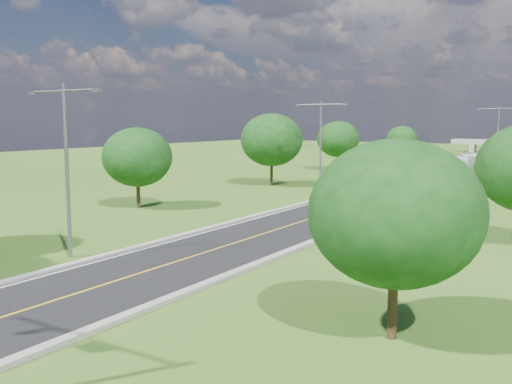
# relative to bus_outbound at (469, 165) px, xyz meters

# --- Properties ---
(ground) EXTENTS (260.00, 260.00, 0.00)m
(ground) POSITION_rel_bus_outbound_xyz_m (-2.93, -15.00, -1.65)
(ground) COLOR #375919
(ground) RESTS_ON ground
(road) EXTENTS (8.00, 150.00, 0.06)m
(road) POSITION_rel_bus_outbound_xyz_m (-2.93, -9.00, -1.62)
(road) COLOR black
(road) RESTS_ON ground
(curb_left) EXTENTS (0.50, 150.00, 0.22)m
(curb_left) POSITION_rel_bus_outbound_xyz_m (-7.18, -9.00, -1.54)
(curb_left) COLOR gray
(curb_left) RESTS_ON ground
(curb_right) EXTENTS (0.50, 150.00, 0.22)m
(curb_right) POSITION_rel_bus_outbound_xyz_m (1.32, -9.00, -1.54)
(curb_right) COLOR gray
(curb_right) RESTS_ON ground
(speed_limit_sign) EXTENTS (0.55, 0.09, 2.40)m
(speed_limit_sign) POSITION_rel_bus_outbound_xyz_m (2.27, -37.01, -0.05)
(speed_limit_sign) COLOR slate
(speed_limit_sign) RESTS_ON ground
(streetlight_near_left) EXTENTS (5.90, 0.25, 10.00)m
(streetlight_near_left) POSITION_rel_bus_outbound_xyz_m (-8.93, -63.00, 4.30)
(streetlight_near_left) COLOR slate
(streetlight_near_left) RESTS_ON ground
(streetlight_mid_left) EXTENTS (5.90, 0.25, 10.00)m
(streetlight_mid_left) POSITION_rel_bus_outbound_xyz_m (-8.93, -30.00, 4.30)
(streetlight_mid_left) COLOR slate
(streetlight_mid_left) RESTS_ON ground
(streetlight_far_right) EXTENTS (5.90, 0.25, 10.00)m
(streetlight_far_right) POSITION_rel_bus_outbound_xyz_m (3.07, 3.00, 4.30)
(streetlight_far_right) COLOR slate
(streetlight_far_right) RESTS_ON ground
(tree_lb) EXTENTS (6.30, 6.30, 7.33)m
(tree_lb) POSITION_rel_bus_outbound_xyz_m (-18.93, -47.00, 3.00)
(tree_lb) COLOR black
(tree_lb) RESTS_ON ground
(tree_lc) EXTENTS (7.56, 7.56, 8.79)m
(tree_lc) POSITION_rel_bus_outbound_xyz_m (-17.93, -25.00, 3.93)
(tree_lc) COLOR black
(tree_lc) RESTS_ON ground
(tree_ld) EXTENTS (6.72, 6.72, 7.82)m
(tree_ld) POSITION_rel_bus_outbound_xyz_m (-19.93, -1.00, 3.31)
(tree_ld) COLOR black
(tree_ld) RESTS_ON ground
(tree_le) EXTENTS (5.88, 5.88, 6.84)m
(tree_le) POSITION_rel_bus_outbound_xyz_m (-17.43, 23.00, 2.69)
(tree_le) COLOR black
(tree_le) RESTS_ON ground
(tree_ra) EXTENTS (6.30, 6.30, 7.33)m
(tree_ra) POSITION_rel_bus_outbound_xyz_m (11.07, -65.00, 3.00)
(tree_ra) COLOR black
(tree_ra) RESTS_ON ground
(bus_outbound) EXTENTS (3.42, 11.54, 3.17)m
(bus_outbound) POSITION_rel_bus_outbound_xyz_m (0.00, 0.00, 0.00)
(bus_outbound) COLOR silver
(bus_outbound) RESTS_ON road
(bus_inbound) EXTENTS (3.81, 10.87, 2.96)m
(bus_inbound) POSITION_rel_bus_outbound_xyz_m (-4.39, -33.14, -0.10)
(bus_inbound) COLOR silver
(bus_inbound) RESTS_ON road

